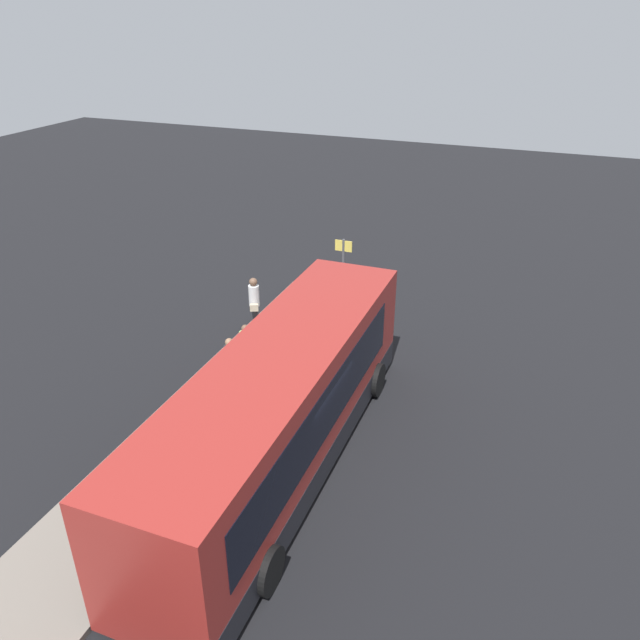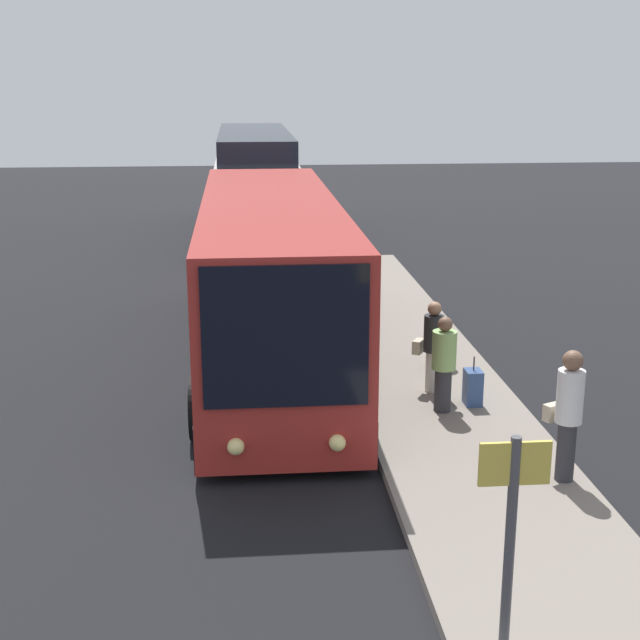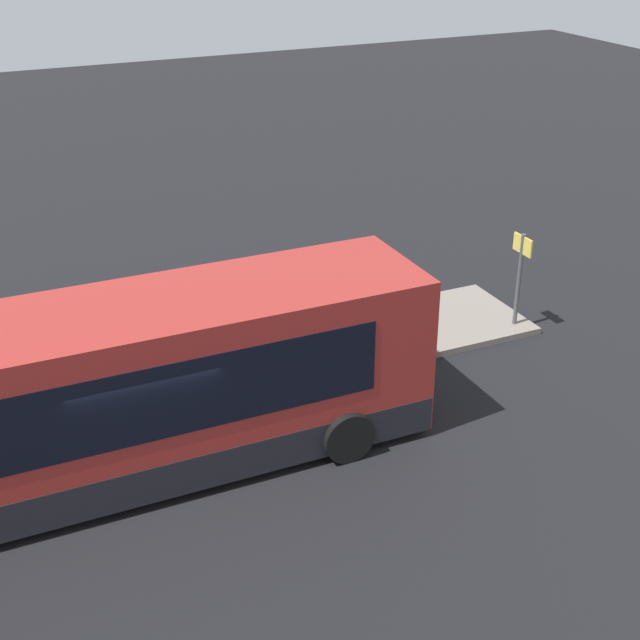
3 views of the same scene
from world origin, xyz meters
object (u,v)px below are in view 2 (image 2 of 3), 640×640
Objects in this scene: bus_lead at (270,282)px; passenger_boarding at (432,343)px; bus_second at (255,191)px; passenger_waiting at (444,361)px; sign_post at (511,522)px; passenger_with_bags at (568,410)px; trash_bin at (441,349)px; suitcase at (473,387)px.

passenger_boarding is at bearing 47.51° from bus_lead.
bus_second is 7.53× the size of passenger_waiting.
bus_second is 5.38× the size of sign_post.
bus_second is (-13.78, -0.00, 0.04)m from bus_lead.
trash_bin is at bearing 71.71° from passenger_with_bags.
bus_second reaches higher than bus_lead.
passenger_with_bags is at bearing 31.68° from bus_lead.
suitcase is (-2.96, -0.51, -0.72)m from passenger_with_bags.
passenger_boarding is 1.01× the size of passenger_waiting.
bus_second is at bearing -175.52° from sign_post.
passenger_with_bags reaches higher than passenger_waiting.
passenger_with_bags is at bearing 9.78° from suitcase.
suitcase is at bearing 41.69° from passenger_waiting.
bus_second is at bearing -167.87° from trash_bin.
passenger_waiting is 1.91× the size of suitcase.
passenger_boarding is 1.93× the size of suitcase.
sign_post is (9.84, 1.85, -0.05)m from bus_lead.
passenger_boarding reaches higher than suitcase.
trash_bin is at bearing 97.49° from passenger_waiting.
trash_bin is (1.10, 3.20, -1.15)m from bus_lead.
sign_post is at bearing -156.21° from passenger_boarding.
bus_second reaches higher than passenger_waiting.
passenger_boarding is 0.93m from passenger_waiting.
passenger_waiting is 6.50m from sign_post.
trash_bin is (-8.74, 1.35, -1.09)m from sign_post.
bus_lead is 10.01m from sign_post.
bus_lead reaches higher than trash_bin.
bus_lead is 7.00× the size of passenger_boarding.
passenger_with_bags is at bearing -133.13° from passenger_boarding.
passenger_with_bags is at bearing 152.32° from sign_post.
bus_second is at bearing 75.78° from passenger_with_bags.
bus_second is 16.51m from passenger_boarding.
bus_second reaches higher than suitcase.
sign_post is at bearing 10.66° from bus_lead.
passenger_with_bags is at bearing -49.04° from passenger_waiting.
passenger_waiting reaches higher than suitcase.
passenger_boarding is (16.27, 2.72, -0.63)m from bus_second.
bus_second is 17.43m from passenger_waiting.
bus_second is at bearing -180.00° from bus_lead.
passenger_with_bags is (6.14, 3.79, -0.45)m from bus_lead.
passenger_waiting is 0.87× the size of passenger_with_bags.
bus_lead is 13.50× the size of suitcase.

